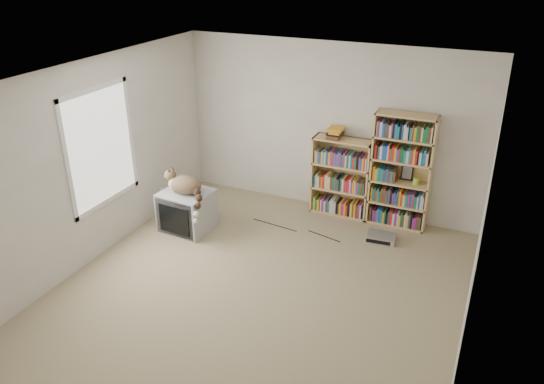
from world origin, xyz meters
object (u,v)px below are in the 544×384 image
at_px(cat, 187,189).
at_px(bookcase_tall, 401,173).
at_px(dvd_player, 381,238).
at_px(bookcase_short, 341,180).
at_px(crt_tv, 188,210).

bearing_deg(cat, bookcase_tall, 27.00).
relative_size(bookcase_tall, dvd_player, 4.32).
relative_size(bookcase_tall, bookcase_short, 1.40).
relative_size(cat, bookcase_short, 0.59).
xyz_separation_m(bookcase_short, dvd_player, (0.78, -0.58, -0.49)).
relative_size(crt_tv, dvd_player, 1.84).
height_order(crt_tv, bookcase_tall, bookcase_tall).
bearing_deg(bookcase_short, bookcase_tall, -0.15).
distance_m(crt_tv, bookcase_tall, 3.04).
bearing_deg(dvd_player, bookcase_short, 138.67).
bearing_deg(cat, crt_tv, 130.05).
xyz_separation_m(cat, dvd_player, (2.53, 0.86, -0.63)).
bearing_deg(dvd_player, cat, -165.84).
height_order(crt_tv, bookcase_short, bookcase_short).
bearing_deg(bookcase_short, crt_tv, -143.09).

